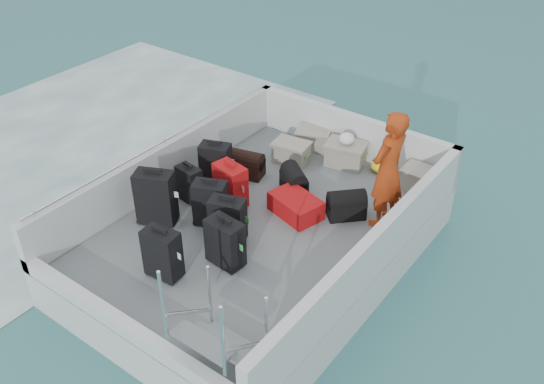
# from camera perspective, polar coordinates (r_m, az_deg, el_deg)

# --- Properties ---
(ground) EXTENTS (160.00, 160.00, 0.00)m
(ground) POSITION_cam_1_polar(r_m,az_deg,el_deg) (8.72, -1.12, -6.38)
(ground) COLOR #174B52
(ground) RESTS_ON ground
(wake_foam) EXTENTS (10.00, 10.00, 0.00)m
(wake_foam) POSITION_cam_1_polar(r_m,az_deg,el_deg) (11.76, -20.02, 3.16)
(wake_foam) COLOR white
(wake_foam) RESTS_ON ground
(ferry_hull) EXTENTS (3.60, 5.00, 0.60)m
(ferry_hull) POSITION_cam_1_polar(r_m,az_deg,el_deg) (8.53, -1.15, -4.86)
(ferry_hull) COLOR silver
(ferry_hull) RESTS_ON ground
(deck) EXTENTS (3.30, 4.70, 0.02)m
(deck) POSITION_cam_1_polar(r_m,az_deg,el_deg) (8.34, -1.17, -3.21)
(deck) COLOR slate
(deck) RESTS_ON ferry_hull
(deck_fittings) EXTENTS (3.60, 5.00, 0.90)m
(deck_fittings) POSITION_cam_1_polar(r_m,az_deg,el_deg) (7.74, -0.62, -3.06)
(deck_fittings) COLOR silver
(deck_fittings) RESTS_ON deck
(suitcase_0) EXTENTS (0.59, 0.48, 0.79)m
(suitcase_0) POSITION_cam_1_polar(r_m,az_deg,el_deg) (8.31, -10.87, -0.58)
(suitcase_0) COLOR black
(suitcase_0) RESTS_ON deck
(suitcase_1) EXTENTS (0.39, 0.26, 0.56)m
(suitcase_1) POSITION_cam_1_polar(r_m,az_deg,el_deg) (8.73, -7.77, 0.71)
(suitcase_1) COLOR black
(suitcase_1) RESTS_ON deck
(suitcase_2) EXTENTS (0.51, 0.41, 0.64)m
(suitcase_2) POSITION_cam_1_polar(r_m,az_deg,el_deg) (9.08, -5.33, 2.66)
(suitcase_2) COLOR black
(suitcase_2) RESTS_ON deck
(suitcase_3) EXTENTS (0.47, 0.30, 0.67)m
(suitcase_3) POSITION_cam_1_polar(r_m,az_deg,el_deg) (7.45, -10.27, -5.80)
(suitcase_3) COLOR black
(suitcase_3) RESTS_ON deck
(suitcase_4) EXTENTS (0.51, 0.42, 0.66)m
(suitcase_4) POSITION_cam_1_polar(r_m,az_deg,el_deg) (8.22, -5.82, -1.10)
(suitcase_4) COLOR black
(suitcase_4) RESTS_ON deck
(suitcase_5) EXTENTS (0.51, 0.36, 0.65)m
(suitcase_5) POSITION_cam_1_polar(r_m,az_deg,el_deg) (8.57, -3.93, 0.60)
(suitcase_5) COLOR #B00D14
(suitcase_5) RESTS_ON deck
(suitcase_6) EXTENTS (0.49, 0.31, 0.65)m
(suitcase_6) POSITION_cam_1_polar(r_m,az_deg,el_deg) (7.54, -4.44, -4.82)
(suitcase_6) COLOR black
(suitcase_6) RESTS_ON deck
(suitcase_7) EXTENTS (0.52, 0.39, 0.64)m
(suitcase_7) POSITION_cam_1_polar(r_m,az_deg,el_deg) (7.90, -4.20, -2.71)
(suitcase_7) COLOR black
(suitcase_7) RESTS_ON deck
(suitcase_8) EXTENTS (0.81, 0.64, 0.28)m
(suitcase_8) POSITION_cam_1_polar(r_m,az_deg,el_deg) (8.46, 2.24, -1.31)
(suitcase_8) COLOR #B00D14
(suitcase_8) RESTS_ON deck
(duffel_0) EXTENTS (0.63, 0.43, 0.32)m
(duffel_0) POSITION_cam_1_polar(r_m,az_deg,el_deg) (9.31, -2.56, 2.49)
(duffel_0) COLOR black
(duffel_0) RESTS_ON deck
(duffel_1) EXTENTS (0.56, 0.52, 0.32)m
(duffel_1) POSITION_cam_1_polar(r_m,az_deg,el_deg) (8.92, 2.07, 0.90)
(duffel_1) COLOR black
(duffel_1) RESTS_ON deck
(duffel_2) EXTENTS (0.58, 0.58, 0.32)m
(duffel_2) POSITION_cam_1_polar(r_m,az_deg,el_deg) (8.47, 7.00, -1.39)
(duffel_2) COLOR black
(duffel_2) RESTS_ON deck
(crate_0) EXTENTS (0.62, 0.53, 0.32)m
(crate_0) POSITION_cam_1_polar(r_m,az_deg,el_deg) (10.03, 3.92, 4.93)
(crate_0) COLOR #9C9688
(crate_0) RESTS_ON deck
(crate_1) EXTENTS (0.57, 0.44, 0.32)m
(crate_1) POSITION_cam_1_polar(r_m,az_deg,el_deg) (9.64, 1.84, 3.68)
(crate_1) COLOR #9C9688
(crate_1) RESTS_ON deck
(crate_2) EXTENTS (0.66, 0.52, 0.35)m
(crate_2) POSITION_cam_1_polar(r_m,az_deg,el_deg) (9.62, 6.93, 3.49)
(crate_2) COLOR #9C9688
(crate_2) RESTS_ON deck
(crate_3) EXTENTS (0.55, 0.38, 0.33)m
(crate_3) POSITION_cam_1_polar(r_m,az_deg,el_deg) (9.19, 13.89, 0.96)
(crate_3) COLOR #9C9688
(crate_3) RESTS_ON deck
(yellow_bag) EXTENTS (0.28, 0.26, 0.22)m
(yellow_bag) POSITION_cam_1_polar(r_m,az_deg,el_deg) (9.54, 10.11, 2.44)
(yellow_bag) COLOR yellow
(yellow_bag) RESTS_ON deck
(white_bag) EXTENTS (0.24, 0.24, 0.18)m
(white_bag) POSITION_cam_1_polar(r_m,az_deg,el_deg) (9.49, 7.04, 4.86)
(white_bag) COLOR white
(white_bag) RESTS_ON crate_2
(passenger) EXTENTS (0.48, 0.67, 1.68)m
(passenger) POSITION_cam_1_polar(r_m,az_deg,el_deg) (8.07, 10.84, 2.04)
(passenger) COLOR #E54715
(passenger) RESTS_ON deck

